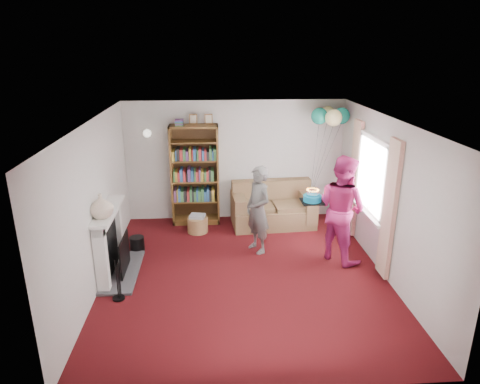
{
  "coord_description": "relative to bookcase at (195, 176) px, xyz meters",
  "views": [
    {
      "loc": [
        -0.5,
        -6.12,
        3.53
      ],
      "look_at": [
        -0.03,
        0.6,
        1.21
      ],
      "focal_mm": 32.0,
      "sensor_mm": 36.0,
      "label": 1
    }
  ],
  "objects": [
    {
      "name": "person_magenta",
      "position": [
        2.51,
        -1.83,
        -0.08
      ],
      "size": [
        1.08,
        1.13,
        1.84
      ],
      "primitive_type": "imported",
      "rotation": [
        0.0,
        0.0,
        2.17
      ],
      "color": "#B52467",
      "rests_on": "ground"
    },
    {
      "name": "mantel_vase",
      "position": [
        -1.29,
        -2.45,
        0.31
      ],
      "size": [
        0.44,
        0.44,
        0.37
      ],
      "primitive_type": "imported",
      "rotation": [
        0.0,
        0.0,
        -0.3
      ],
      "color": "beige",
      "rests_on": "fireplace"
    },
    {
      "name": "wall_left",
      "position": [
        -1.43,
        -2.3,
        0.25
      ],
      "size": [
        0.02,
        5.0,
        2.5
      ],
      "primitive_type": "cube",
      "color": "silver",
      "rests_on": "ground"
    },
    {
      "name": "birthday_cake",
      "position": [
        2.0,
        -1.84,
        0.12
      ],
      "size": [
        0.36,
        0.36,
        0.22
      ],
      "rotation": [
        0.0,
        0.0,
        -0.0
      ],
      "color": "black",
      "rests_on": "ground"
    },
    {
      "name": "ceiling",
      "position": [
        0.83,
        -2.3,
        1.51
      ],
      "size": [
        4.5,
        5.0,
        0.01
      ],
      "primitive_type": "cube",
      "color": "white",
      "rests_on": "wall_back"
    },
    {
      "name": "person_striped",
      "position": [
        1.14,
        -1.45,
        -0.21
      ],
      "size": [
        0.61,
        0.69,
        1.58
      ],
      "primitive_type": "imported",
      "rotation": [
        0.0,
        0.0,
        -1.07
      ],
      "color": "black",
      "rests_on": "ground"
    },
    {
      "name": "wall_sconce",
      "position": [
        -0.92,
        0.06,
        0.88
      ],
      "size": [
        0.16,
        0.23,
        0.16
      ],
      "color": "gold",
      "rests_on": "ground"
    },
    {
      "name": "ground",
      "position": [
        0.83,
        -2.3,
        -1.0
      ],
      "size": [
        5.0,
        5.0,
        0.0
      ],
      "primitive_type": "plane",
      "color": "#36080E",
      "rests_on": "ground"
    },
    {
      "name": "bookcase",
      "position": [
        0.0,
        0.0,
        0.0
      ],
      "size": [
        0.97,
        0.42,
        2.26
      ],
      "color": "#472B14",
      "rests_on": "ground"
    },
    {
      "name": "wall_back",
      "position": [
        0.83,
        0.21,
        0.25
      ],
      "size": [
        4.5,
        0.02,
        2.5
      ],
      "primitive_type": "cube",
      "color": "silver",
      "rests_on": "ground"
    },
    {
      "name": "wicker_basket",
      "position": [
        0.04,
        -0.56,
        -0.83
      ],
      "size": [
        0.41,
        0.41,
        0.37
      ],
      "rotation": [
        0.0,
        0.0,
        -0.22
      ],
      "color": "#875F3F",
      "rests_on": "ground"
    },
    {
      "name": "wall_right",
      "position": [
        3.09,
        -2.3,
        0.25
      ],
      "size": [
        0.02,
        5.0,
        2.5
      ],
      "primitive_type": "cube",
      "color": "silver",
      "rests_on": "ground"
    },
    {
      "name": "window_bay",
      "position": [
        3.04,
        -1.7,
        0.2
      ],
      "size": [
        0.14,
        2.02,
        2.2
      ],
      "color": "white",
      "rests_on": "ground"
    },
    {
      "name": "balloons",
      "position": [
        2.69,
        -0.18,
        1.22
      ],
      "size": [
        0.79,
        0.77,
        1.73
      ],
      "color": "#3F3F3F",
      "rests_on": "ground"
    },
    {
      "name": "sofa",
      "position": [
        1.58,
        -0.23,
        -0.67
      ],
      "size": [
        1.66,
        0.88,
        0.88
      ],
      "rotation": [
        0.0,
        0.0,
        0.07
      ],
      "color": "brown",
      "rests_on": "ground"
    },
    {
      "name": "fireplace",
      "position": [
        -1.26,
        -2.11,
        -0.49
      ],
      "size": [
        0.55,
        1.8,
        1.12
      ],
      "color": "#3F3F42",
      "rests_on": "ground"
    }
  ]
}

